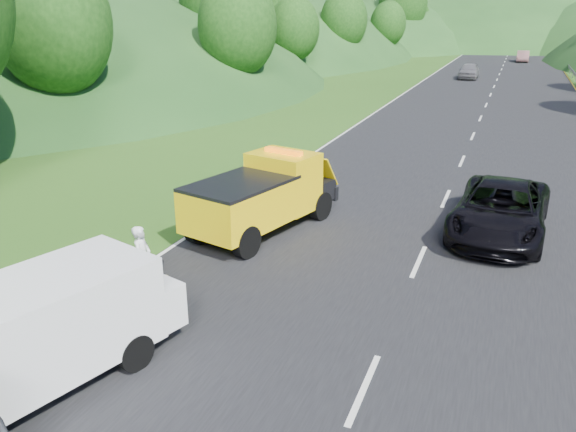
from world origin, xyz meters
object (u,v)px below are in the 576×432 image
at_px(tow_truck, 264,194).
at_px(child, 168,321).
at_px(passing_suv, 497,234).
at_px(white_van, 29,334).
at_px(suitcase, 98,272).
at_px(woman, 146,290).

distance_m(tow_truck, child, 6.02).
height_order(tow_truck, passing_suv, tow_truck).
xyz_separation_m(white_van, suitcase, (-1.83, 3.90, -0.88)).
bearing_deg(child, tow_truck, 129.83).
distance_m(child, passing_suv, 10.57).
height_order(white_van, suitcase, white_van).
bearing_deg(child, suitcase, -161.89).
height_order(tow_truck, child, tow_truck).
distance_m(tow_truck, woman, 5.10).
distance_m(white_van, child, 3.31).
relative_size(woman, child, 1.55).
bearing_deg(tow_truck, passing_suv, 32.87).
bearing_deg(white_van, suitcase, 131.43).
bearing_deg(white_van, tow_truck, 102.82).
height_order(woman, child, woman).
relative_size(white_van, child, 5.93).
xyz_separation_m(white_van, woman, (-0.54, 4.03, -1.20)).
relative_size(woman, suitcase, 2.63).
bearing_deg(woman, suitcase, 81.21).
bearing_deg(child, white_van, -67.67).
distance_m(white_van, suitcase, 4.39).
xyz_separation_m(tow_truck, woman, (-1.07, -4.84, -1.18)).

